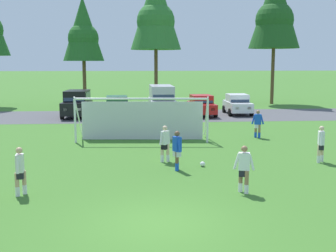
{
  "coord_description": "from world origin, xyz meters",
  "views": [
    {
      "loc": [
        -0.64,
        -11.38,
        4.42
      ],
      "look_at": [
        1.02,
        8.32,
        1.49
      ],
      "focal_mm": 45.95,
      "sensor_mm": 36.0,
      "label": 1
    }
  ],
  "objects": [
    {
      "name": "soccer_ball",
      "position": [
        2.35,
        6.38,
        0.11
      ],
      "size": [
        0.22,
        0.22,
        0.22
      ],
      "color": "white",
      "rests_on": "ground"
    },
    {
      "name": "player_winger_left",
      "position": [
        -4.39,
        2.94,
        0.82
      ],
      "size": [
        0.33,
        0.74,
        1.64
      ],
      "color": "tan",
      "rests_on": "ground"
    },
    {
      "name": "tree_mid_left",
      "position": [
        -5.44,
        33.28,
        7.54
      ],
      "size": [
        4.11,
        4.11,
        10.96
      ],
      "color": "brown",
      "rests_on": "ground"
    },
    {
      "name": "parked_car_slot_center",
      "position": [
        5.15,
        23.92,
        0.88
      ],
      "size": [
        2.16,
        4.26,
        1.72
      ],
      "color": "red",
      "rests_on": "ground"
    },
    {
      "name": "parked_car_slot_center_left",
      "position": [
        1.83,
        24.13,
        1.34
      ],
      "size": [
        2.25,
        4.83,
        2.52
      ],
      "color": "#B2B2BC",
      "rests_on": "ground"
    },
    {
      "name": "tree_mid_right",
      "position": [
        14.37,
        33.62,
        9.75
      ],
      "size": [
        5.31,
        5.31,
        14.16
      ],
      "color": "brown",
      "rests_on": "ground"
    },
    {
      "name": "parked_car_slot_center_right",
      "position": [
        8.39,
        24.67,
        0.88
      ],
      "size": [
        2.11,
        4.24,
        1.72
      ],
      "color": "silver",
      "rests_on": "ground"
    },
    {
      "name": "player_trailing_back",
      "position": [
        3.13,
        2.57,
        0.82
      ],
      "size": [
        0.71,
        0.38,
        1.64
      ],
      "color": "#936B4C",
      "rests_on": "ground"
    },
    {
      "name": "player_winger_right",
      "position": [
        6.75,
        13.16,
        0.82
      ],
      "size": [
        0.72,
        0.33,
        1.64
      ],
      "color": "#936B4C",
      "rests_on": "ground"
    },
    {
      "name": "parked_car_slot_left",
      "position": [
        -1.85,
        23.47,
        0.88
      ],
      "size": [
        2.19,
        4.28,
        1.72
      ],
      "color": "#194C2D",
      "rests_on": "ground"
    },
    {
      "name": "player_midfield_center",
      "position": [
        7.71,
        6.73,
        0.82
      ],
      "size": [
        0.37,
        0.71,
        1.64
      ],
      "color": "beige",
      "rests_on": "ground"
    },
    {
      "name": "parking_lot_strip",
      "position": [
        0.0,
        24.26,
        0.0
      ],
      "size": [
        52.0,
        8.4,
        0.01
      ],
      "primitive_type": "cube",
      "color": "#4C4C51",
      "rests_on": "ground"
    },
    {
      "name": "ground_plane",
      "position": [
        0.0,
        15.0,
        0.0
      ],
      "size": [
        400.0,
        400.0,
        0.0
      ],
      "primitive_type": "plane",
      "color": "#3D7028"
    },
    {
      "name": "parked_car_slot_far_left",
      "position": [
        -5.08,
        23.99,
        1.11
      ],
      "size": [
        2.29,
        4.68,
        2.16
      ],
      "color": "black",
      "rests_on": "ground"
    },
    {
      "name": "tree_center_back",
      "position": [
        1.87,
        33.04,
        9.44
      ],
      "size": [
        5.14,
        5.14,
        13.72
      ],
      "color": "brown",
      "rests_on": "ground"
    },
    {
      "name": "player_striker_near",
      "position": [
        0.81,
        7.4,
        0.82
      ],
      "size": [
        0.57,
        0.6,
        1.64
      ],
      "color": "beige",
      "rests_on": "ground"
    },
    {
      "name": "player_defender_far",
      "position": [
        1.19,
        5.86,
        0.82
      ],
      "size": [
        0.36,
        0.74,
        1.64
      ],
      "color": "brown",
      "rests_on": "ground"
    },
    {
      "name": "soccer_goal",
      "position": [
        -0.07,
        12.94,
        1.29
      ],
      "size": [
        7.55,
        2.53,
        2.57
      ],
      "color": "white",
      "rests_on": "ground"
    }
  ]
}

